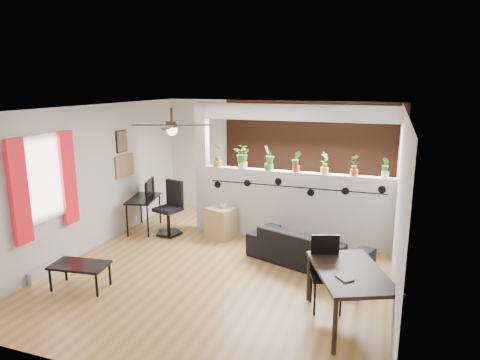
% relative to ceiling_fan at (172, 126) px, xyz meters
% --- Properties ---
extents(room_shell, '(6.30, 7.10, 2.90)m').
position_rel_ceiling_fan_xyz_m(room_shell, '(0.80, 0.30, -1.01)').
color(room_shell, olive).
rests_on(room_shell, ground).
extents(partition_wall, '(3.60, 0.18, 1.35)m').
position_rel_ceiling_fan_xyz_m(partition_wall, '(1.60, 1.80, -1.64)').
color(partition_wall, '#BCBCC1').
rests_on(partition_wall, ground).
extents(ceiling_header, '(3.60, 0.18, 0.30)m').
position_rel_ceiling_fan_xyz_m(ceiling_header, '(1.60, 1.80, 0.14)').
color(ceiling_header, silver).
rests_on(ceiling_header, room_shell).
extents(pier_column, '(0.22, 0.20, 2.60)m').
position_rel_ceiling_fan_xyz_m(pier_column, '(-0.31, 1.80, -1.01)').
color(pier_column, '#BCBCC1').
rests_on(pier_column, ground).
extents(brick_panel, '(3.90, 0.05, 2.60)m').
position_rel_ceiling_fan_xyz_m(brick_panel, '(1.60, 3.27, -1.01)').
color(brick_panel, '#964C2B').
rests_on(brick_panel, ground).
extents(vine_decal, '(3.31, 0.01, 0.30)m').
position_rel_ceiling_fan_xyz_m(vine_decal, '(1.60, 1.70, -1.23)').
color(vine_decal, black).
rests_on(vine_decal, partition_wall).
extents(window_assembly, '(0.09, 1.30, 1.55)m').
position_rel_ceiling_fan_xyz_m(window_assembly, '(-1.76, -0.90, -0.81)').
color(window_assembly, white).
rests_on(window_assembly, room_shell).
extents(baseboard_heater, '(0.08, 1.00, 0.18)m').
position_rel_ceiling_fan_xyz_m(baseboard_heater, '(-1.74, -0.90, -2.22)').
color(baseboard_heater, silver).
rests_on(baseboard_heater, ground).
extents(corkboard, '(0.03, 0.60, 0.45)m').
position_rel_ceiling_fan_xyz_m(corkboard, '(-1.78, 1.25, -0.96)').
color(corkboard, '#8C6543').
rests_on(corkboard, room_shell).
extents(framed_art, '(0.03, 0.34, 0.44)m').
position_rel_ceiling_fan_xyz_m(framed_art, '(-1.78, 1.20, -0.46)').
color(framed_art, '#8C7259').
rests_on(framed_art, room_shell).
extents(ceiling_fan, '(1.19, 1.19, 0.43)m').
position_rel_ceiling_fan_xyz_m(ceiling_fan, '(0.00, 0.00, 0.00)').
color(ceiling_fan, black).
rests_on(ceiling_fan, room_shell).
extents(potted_plant_0, '(0.31, 0.30, 0.46)m').
position_rel_ceiling_fan_xyz_m(potted_plant_0, '(0.02, 1.80, -0.72)').
color(potted_plant_0, orange).
rests_on(potted_plant_0, partition_wall).
extents(potted_plant_1, '(0.27, 0.23, 0.47)m').
position_rel_ceiling_fan_xyz_m(potted_plant_1, '(0.55, 1.80, -0.72)').
color(potted_plant_1, white).
rests_on(potted_plant_1, partition_wall).
extents(potted_plant_2, '(0.30, 0.31, 0.47)m').
position_rel_ceiling_fan_xyz_m(potted_plant_2, '(1.07, 1.80, -0.72)').
color(potted_plant_2, '#2F813E').
rests_on(potted_plant_2, partition_wall).
extents(potted_plant_3, '(0.22, 0.19, 0.39)m').
position_rel_ceiling_fan_xyz_m(potted_plant_3, '(1.60, 1.80, -0.76)').
color(potted_plant_3, red).
rests_on(potted_plant_3, partition_wall).
extents(potted_plant_4, '(0.24, 0.26, 0.40)m').
position_rel_ceiling_fan_xyz_m(potted_plant_4, '(2.13, 1.80, -0.75)').
color(potted_plant_4, gold).
rests_on(potted_plant_4, partition_wall).
extents(potted_plant_5, '(0.25, 0.24, 0.40)m').
position_rel_ceiling_fan_xyz_m(potted_plant_5, '(2.65, 1.80, -0.75)').
color(potted_plant_5, red).
rests_on(potted_plant_5, partition_wall).
extents(potted_plant_6, '(0.21, 0.22, 0.36)m').
position_rel_ceiling_fan_xyz_m(potted_plant_6, '(3.18, 1.80, -0.77)').
color(potted_plant_6, silver).
rests_on(potted_plant_6, partition_wall).
extents(sofa, '(2.09, 1.36, 0.57)m').
position_rel_ceiling_fan_xyz_m(sofa, '(2.06, 0.79, -2.03)').
color(sofa, black).
rests_on(sofa, ground).
extents(cube_shelf, '(0.60, 0.56, 0.61)m').
position_rel_ceiling_fan_xyz_m(cube_shelf, '(0.21, 1.46, -2.01)').
color(cube_shelf, tan).
rests_on(cube_shelf, ground).
extents(cup, '(0.16, 0.16, 0.10)m').
position_rel_ceiling_fan_xyz_m(cup, '(0.26, 1.46, -1.66)').
color(cup, gray).
rests_on(cup, cube_shelf).
extents(computer_desk, '(0.71, 1.04, 0.69)m').
position_rel_ceiling_fan_xyz_m(computer_desk, '(-1.45, 1.36, -1.69)').
color(computer_desk, black).
rests_on(computer_desk, ground).
extents(monitor, '(0.34, 0.15, 0.19)m').
position_rel_ceiling_fan_xyz_m(monitor, '(-1.45, 1.51, -1.53)').
color(monitor, black).
rests_on(monitor, computer_desk).
extents(office_chair, '(0.55, 0.56, 1.07)m').
position_rel_ceiling_fan_xyz_m(office_chair, '(-0.81, 1.31, -1.84)').
color(office_chair, black).
rests_on(office_chair, ground).
extents(dining_table, '(1.26, 1.52, 0.72)m').
position_rel_ceiling_fan_xyz_m(dining_table, '(2.87, -0.86, -1.67)').
color(dining_table, black).
rests_on(dining_table, ground).
extents(book, '(0.25, 0.26, 0.02)m').
position_rel_ceiling_fan_xyz_m(book, '(2.77, -1.16, -1.59)').
color(book, gray).
rests_on(book, dining_table).
extents(folding_chair, '(0.50, 0.50, 0.99)m').
position_rel_ceiling_fan_xyz_m(folding_chair, '(2.53, -0.52, -1.73)').
color(folding_chair, black).
rests_on(folding_chair, ground).
extents(coffee_table, '(0.87, 0.56, 0.38)m').
position_rel_ceiling_fan_xyz_m(coffee_table, '(-0.95, -1.21, -1.97)').
color(coffee_table, black).
rests_on(coffee_table, ground).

